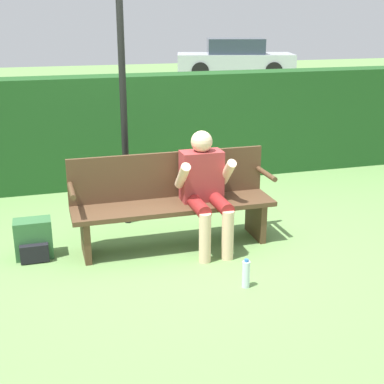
{
  "coord_description": "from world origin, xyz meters",
  "views": [
    {
      "loc": [
        -1.18,
        -4.66,
        2.15
      ],
      "look_at": [
        0.15,
        -0.1,
        0.57
      ],
      "focal_mm": 50.0,
      "sensor_mm": 36.0,
      "label": 1
    }
  ],
  "objects_px": {
    "park_bench": "(172,199)",
    "water_bottle": "(246,274)",
    "signpost": "(122,70)",
    "parked_car": "(235,59)",
    "backpack": "(34,240)",
    "person_seated": "(205,185)"
  },
  "relations": [
    {
      "from": "park_bench",
      "to": "parked_car",
      "type": "height_order",
      "value": "parked_car"
    },
    {
      "from": "signpost",
      "to": "backpack",
      "type": "bearing_deg",
      "value": -147.62
    },
    {
      "from": "signpost",
      "to": "parked_car",
      "type": "bearing_deg",
      "value": 64.76
    },
    {
      "from": "water_bottle",
      "to": "signpost",
      "type": "xyz_separation_m",
      "value": [
        -0.69,
        1.71,
        1.51
      ]
    },
    {
      "from": "water_bottle",
      "to": "parked_car",
      "type": "distance_m",
      "value": 15.73
    },
    {
      "from": "water_bottle",
      "to": "signpost",
      "type": "height_order",
      "value": "signpost"
    },
    {
      "from": "signpost",
      "to": "parked_car",
      "type": "distance_m",
      "value": 14.44
    },
    {
      "from": "park_bench",
      "to": "person_seated",
      "type": "bearing_deg",
      "value": -25.87
    },
    {
      "from": "park_bench",
      "to": "signpost",
      "type": "bearing_deg",
      "value": 116.28
    },
    {
      "from": "park_bench",
      "to": "person_seated",
      "type": "height_order",
      "value": "person_seated"
    },
    {
      "from": "parked_car",
      "to": "water_bottle",
      "type": "bearing_deg",
      "value": -95.18
    },
    {
      "from": "person_seated",
      "to": "water_bottle",
      "type": "height_order",
      "value": "person_seated"
    },
    {
      "from": "backpack",
      "to": "parked_car",
      "type": "xyz_separation_m",
      "value": [
        7.13,
        13.66,
        0.47
      ]
    },
    {
      "from": "park_bench",
      "to": "water_bottle",
      "type": "height_order",
      "value": "park_bench"
    },
    {
      "from": "water_bottle",
      "to": "parked_car",
      "type": "relative_size",
      "value": 0.06
    },
    {
      "from": "park_bench",
      "to": "parked_car",
      "type": "xyz_separation_m",
      "value": [
        5.81,
        13.7,
        0.19
      ]
    },
    {
      "from": "person_seated",
      "to": "backpack",
      "type": "xyz_separation_m",
      "value": [
        -1.6,
        0.18,
        -0.44
      ]
    },
    {
      "from": "park_bench",
      "to": "backpack",
      "type": "relative_size",
      "value": 5.3
    },
    {
      "from": "backpack",
      "to": "water_bottle",
      "type": "xyz_separation_m",
      "value": [
        1.67,
        -1.09,
        -0.05
      ]
    },
    {
      "from": "backpack",
      "to": "signpost",
      "type": "distance_m",
      "value": 1.87
    },
    {
      "from": "person_seated",
      "to": "backpack",
      "type": "relative_size",
      "value": 3.05
    },
    {
      "from": "person_seated",
      "to": "water_bottle",
      "type": "distance_m",
      "value": 1.04
    }
  ]
}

